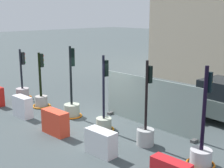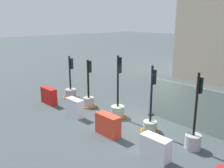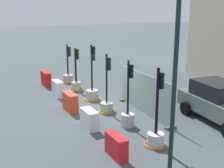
% 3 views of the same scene
% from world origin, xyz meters
% --- Properties ---
extents(ground_plane, '(120.00, 120.00, 0.00)m').
position_xyz_m(ground_plane, '(0.00, 0.00, 0.00)').
color(ground_plane, '#444E50').
extents(traffic_light_0, '(0.90, 0.90, 2.51)m').
position_xyz_m(traffic_light_0, '(-5.16, 0.12, 0.42)').
color(traffic_light_0, '#BBADB2').
rests_on(traffic_light_0, ground_plane).
extents(traffic_light_1, '(0.86, 0.86, 2.53)m').
position_xyz_m(traffic_light_1, '(-3.16, -0.01, 0.46)').
color(traffic_light_1, '#B6AFA9').
rests_on(traffic_light_1, ground_plane).
extents(traffic_light_2, '(0.86, 0.86, 2.97)m').
position_xyz_m(traffic_light_2, '(-1.07, 0.18, 0.47)').
color(traffic_light_2, '#ACB69F').
rests_on(traffic_light_2, ground_plane).
extents(traffic_light_3, '(0.78, 0.78, 2.81)m').
position_xyz_m(traffic_light_3, '(1.01, 0.10, 0.46)').
color(traffic_light_3, '#ACB49E').
rests_on(traffic_light_3, ground_plane).
extents(traffic_light_4, '(0.58, 0.58, 2.83)m').
position_xyz_m(traffic_light_4, '(2.94, 0.20, 0.55)').
color(traffic_light_4, '#ACADAD').
rests_on(traffic_light_4, ground_plane).
extents(construction_barrier_0, '(1.16, 0.42, 0.89)m').
position_xyz_m(construction_barrier_0, '(-5.00, -1.39, 0.45)').
color(construction_barrier_0, red).
rests_on(construction_barrier_0, ground_plane).
extents(construction_barrier_1, '(1.00, 0.44, 0.88)m').
position_xyz_m(construction_barrier_1, '(-2.47, -1.33, 0.44)').
color(construction_barrier_1, silver).
rests_on(construction_barrier_1, ground_plane).
extents(construction_barrier_2, '(1.13, 0.47, 0.88)m').
position_xyz_m(construction_barrier_2, '(0.08, -1.41, 0.44)').
color(construction_barrier_2, '#E44028').
rests_on(construction_barrier_2, ground_plane).
extents(construction_barrier_3, '(1.04, 0.48, 0.79)m').
position_xyz_m(construction_barrier_3, '(2.45, -1.34, 0.40)').
color(construction_barrier_3, silver).
rests_on(construction_barrier_3, ground_plane).
extents(site_fence_panel, '(4.56, 0.50, 1.88)m').
position_xyz_m(site_fence_panel, '(1.91, 1.65, 0.90)').
color(site_fence_panel, '#94A7A0').
rests_on(site_fence_panel, ground_plane).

